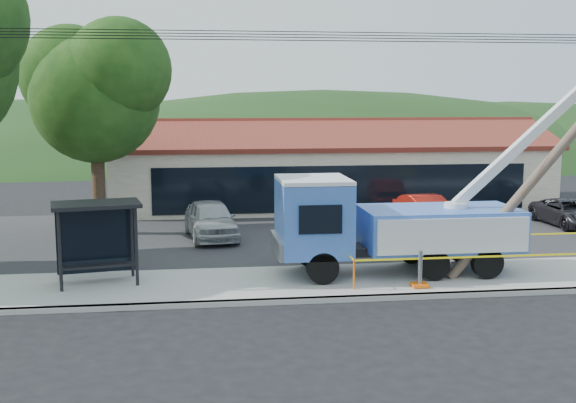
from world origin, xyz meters
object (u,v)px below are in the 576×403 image
Objects in this scene: utility_truck at (391,222)px; car_dark at (568,228)px; car_silver at (211,240)px; car_red at (426,230)px; leaning_pole at (564,143)px; bus_shelter at (96,223)px.

utility_truck reaches higher than car_dark.
utility_truck is 2.71× the size of car_silver.
utility_truck reaches higher than car_silver.
car_silver is (-5.62, 6.72, -1.81)m from utility_truck.
leaning_pole is at bearing -87.50° from car_red.
utility_truck is 9.24m from bus_shelter.
leaning_pole reaches higher than bus_shelter.
bus_shelter is at bearing -155.99° from car_red.
car_dark is at bearing 10.03° from bus_shelter.
car_red is at bearing 99.54° from leaning_pole.
bus_shelter is 20.92m from car_dark.
car_red is (9.40, 1.10, 0.00)m from car_silver.
leaning_pole is 2.75× the size of bus_shelter.
utility_truck is 2.88× the size of car_red.
leaning_pole is 1.85× the size of car_dark.
car_dark is (4.96, 8.39, -4.35)m from leaning_pole.
bus_shelter is 7.90m from car_silver.
car_silver is at bearing 50.77° from bus_shelter.
leaning_pole is 9.89m from car_red.
leaning_pole is at bearing -122.83° from car_dark.
leaning_pole is 1.73× the size of car_silver.
leaning_pole reaches higher than car_dark.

